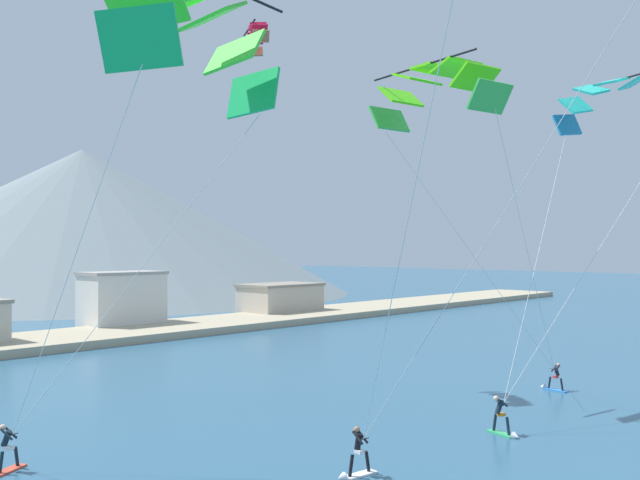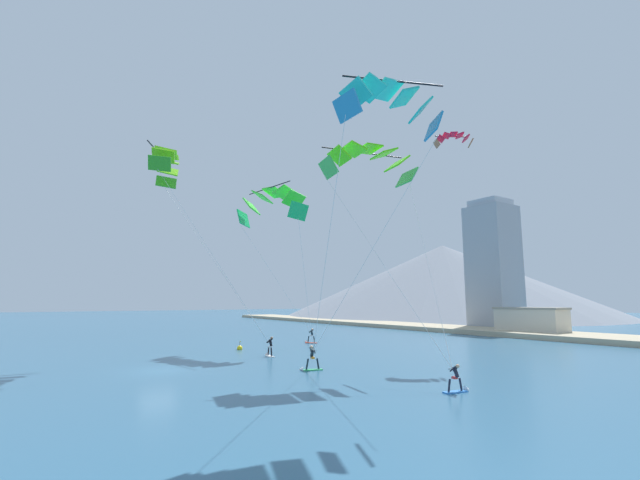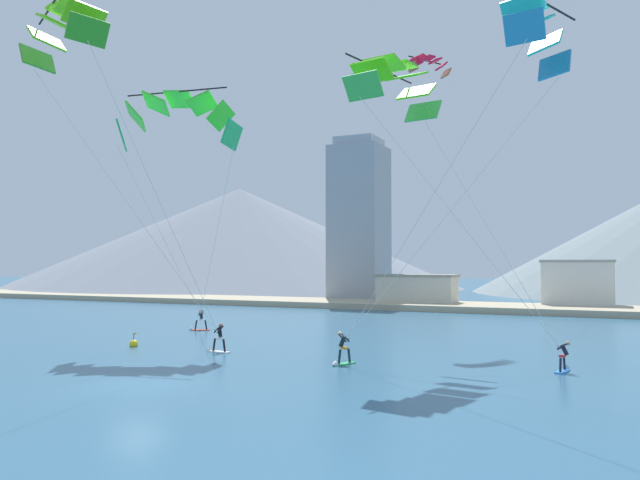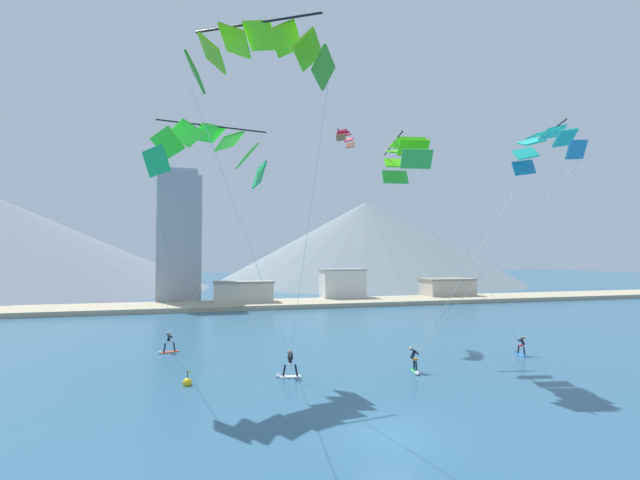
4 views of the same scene
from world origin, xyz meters
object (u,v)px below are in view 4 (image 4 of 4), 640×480
object	(u,v)px
kitesurfer_near_trail	(167,346)
parafoil_kite_mid_center	(260,53)
kitesurfer_near_lead	(520,349)
race_marker_buoy	(187,383)
parafoil_kite_near_trail	(210,149)
parafoil_kite_far_left	(543,146)
parafoil_kite_near_lead	(405,156)
parafoil_kite_distant_high_outer	(345,136)
kitesurfer_mid_center	(287,369)
kitesurfer_far_left	(415,364)

from	to	relation	value
kitesurfer_near_trail	parafoil_kite_mid_center	xyz separation A→B (m)	(5.34, -18.73, 16.52)
kitesurfer_near_lead	race_marker_buoy	world-z (taller)	kitesurfer_near_lead
parafoil_kite_near_trail	parafoil_kite_far_left	world-z (taller)	parafoil_kite_far_left
kitesurfer_near_trail	parafoil_kite_near_lead	distance (m)	24.98
kitesurfer_near_lead	parafoil_kite_distant_high_outer	xyz separation A→B (m)	(-10.36, 13.70, 20.44)
kitesurfer_mid_center	parafoil_kite_mid_center	distance (m)	19.08
kitesurfer_near_lead	parafoil_kite_near_lead	xyz separation A→B (m)	(-9.21, 1.74, 15.62)
parafoil_kite_mid_center	kitesurfer_near_trail	bearing A→B (deg)	105.92
kitesurfer_far_left	kitesurfer_near_trail	bearing A→B (deg)	147.49
parafoil_kite_far_left	parafoil_kite_mid_center	bearing A→B (deg)	-162.35
kitesurfer_near_trail	parafoil_kite_far_left	world-z (taller)	parafoil_kite_far_left
kitesurfer_near_lead	race_marker_buoy	distance (m)	25.77
parafoil_kite_mid_center	parafoil_kite_far_left	distance (m)	22.63
parafoil_kite_near_lead	parafoil_kite_near_trail	world-z (taller)	parafoil_kite_near_lead
kitesurfer_far_left	parafoil_kite_near_trail	xyz separation A→B (m)	(-13.72, 3.84, 14.88)
parafoil_kite_near_trail	parafoil_kite_far_left	xyz separation A→B (m)	(23.65, -4.92, 0.55)
parafoil_kite_far_left	parafoil_kite_distant_high_outer	size ratio (longest dim) A/B	4.38
parafoil_kite_near_trail	parafoil_kite_mid_center	bearing A→B (deg)	-79.84
kitesurfer_mid_center	parafoil_kite_mid_center	xyz separation A→B (m)	(-2.97, -9.11, 16.50)
kitesurfer_near_lead	kitesurfer_near_trail	bearing A→B (deg)	163.87
kitesurfer_near_trail	race_marker_buoy	distance (m)	10.00
kitesurfer_mid_center	parafoil_kite_near_trail	size ratio (longest dim) A/B	0.12
parafoil_kite_mid_center	race_marker_buoy	world-z (taller)	parafoil_kite_mid_center
parafoil_kite_near_lead	kitesurfer_far_left	bearing A→B (deg)	-109.38
kitesurfer_near_trail	parafoil_kite_near_trail	distance (m)	16.76
parafoil_kite_near_lead	parafoil_kite_near_trail	size ratio (longest dim) A/B	1.01
parafoil_kite_near_trail	parafoil_kite_mid_center	distance (m)	12.06
parafoil_kite_distant_high_outer	parafoil_kite_near_trail	bearing A→B (deg)	-138.23
kitesurfer_mid_center	parafoil_kite_far_left	distance (m)	24.25
parafoil_kite_near_trail	parafoil_kite_distant_high_outer	world-z (taller)	parafoil_kite_distant_high_outer
kitesurfer_near_trail	parafoil_kite_distant_high_outer	size ratio (longest dim) A/B	0.49
kitesurfer_mid_center	parafoil_kite_mid_center	world-z (taller)	parafoil_kite_mid_center
race_marker_buoy	parafoil_kite_near_trail	bearing A→B (deg)	67.03
parafoil_kite_mid_center	kitesurfer_near_lead	bearing A→B (deg)	25.54
kitesurfer_near_lead	kitesurfer_far_left	bearing A→B (deg)	-165.57
kitesurfer_mid_center	parafoil_kite_distant_high_outer	distance (m)	27.00
parafoil_kite_near_lead	parafoil_kite_distant_high_outer	xyz separation A→B (m)	(-1.15, 11.96, 4.81)
parafoil_kite_near_trail	race_marker_buoy	bearing A→B (deg)	-112.97
parafoil_kite_far_left	kitesurfer_near_trail	bearing A→B (deg)	156.16
kitesurfer_near_lead	kitesurfer_mid_center	distance (m)	19.50
kitesurfer_mid_center	parafoil_kite_mid_center	size ratio (longest dim) A/B	0.11
parafoil_kite_mid_center	race_marker_buoy	xyz separation A→B (m)	(-3.30, 8.95, -16.90)
parafoil_kite_near_lead	race_marker_buoy	distance (m)	23.18
parafoil_kite_far_left	kitesurfer_far_left	bearing A→B (deg)	173.82
parafoil_kite_near_lead	parafoil_kite_mid_center	bearing A→B (deg)	-136.68
kitesurfer_mid_center	parafoil_kite_far_left	xyz separation A→B (m)	(18.57, -2.25, 15.43)
kitesurfer_near_lead	kitesurfer_mid_center	size ratio (longest dim) A/B	0.98
kitesurfer_near_trail	parafoil_kite_distant_high_outer	xyz separation A→B (m)	(17.39, 5.68, 20.33)
kitesurfer_mid_center	parafoil_kite_near_lead	size ratio (longest dim) A/B	0.11
parafoil_kite_distant_high_outer	parafoil_kite_near_lead	bearing A→B (deg)	-84.49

